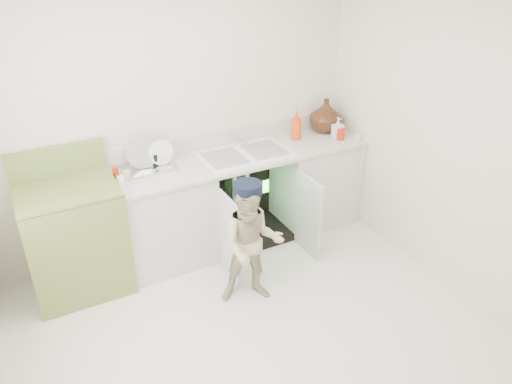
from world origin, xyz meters
TOP-DOWN VIEW (x-y plane):
  - ground at (0.00, 0.00)m, footprint 3.50×3.50m
  - room_shell at (0.00, 0.00)m, footprint 6.00×5.50m
  - counter_run at (0.58, 1.21)m, footprint 2.44×1.02m
  - avocado_stove at (-1.04, 1.18)m, footprint 0.77×0.65m
  - repair_worker at (0.18, 0.35)m, footprint 0.75×0.80m

SIDE VIEW (x-z plane):
  - ground at x=0.00m, z-range 0.00..0.00m
  - counter_run at x=0.58m, z-range -0.14..1.10m
  - avocado_stove at x=-1.04m, z-range -0.10..1.09m
  - repair_worker at x=0.18m, z-range 0.00..1.07m
  - room_shell at x=0.00m, z-range 0.62..1.88m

